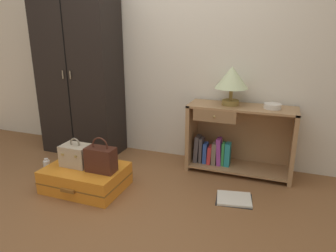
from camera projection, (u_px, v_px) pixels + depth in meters
The scene contains 11 objects.
ground_plane at pixel (109, 218), 2.46m from camera, with size 9.00×9.00×0.00m, color brown.
back_wall at pixel (173, 44), 3.41m from camera, with size 6.40×0.10×2.60m, color silver.
wardrobe at pixel (79, 72), 3.60m from camera, with size 0.94×0.47×1.95m.
bookshelf at pixel (235, 139), 3.21m from camera, with size 1.07×0.39×0.72m.
table_lamp at pixel (232, 79), 3.04m from camera, with size 0.33×0.33×0.39m.
bowl at pixel (272, 106), 2.97m from camera, with size 0.16×0.16×0.05m, color silver.
suitcase_large at pixel (86, 177), 2.90m from camera, with size 0.73×0.55×0.22m.
train_case at pixel (76, 155), 2.89m from camera, with size 0.26×0.20×0.27m.
handbag at pixel (101, 159), 2.75m from camera, with size 0.27×0.14×0.33m.
bottle at pixel (47, 168), 3.16m from camera, with size 0.07×0.07×0.19m.
open_book_on_floor at pixel (234, 199), 2.72m from camera, with size 0.35×0.30×0.02m.
Camera 1 is at (1.19, -1.82, 1.44)m, focal length 32.78 mm.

